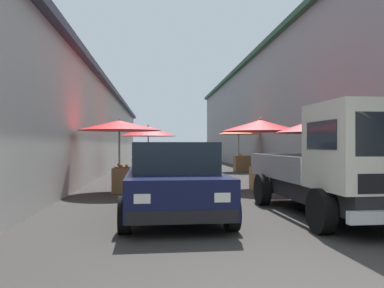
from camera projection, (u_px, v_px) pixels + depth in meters
ground at (193, 179)px, 16.64m from camera, size 90.00×90.00×0.00m
building_left_whitewash at (24, 126)px, 18.22m from camera, size 49.80×7.50×4.45m
building_right_concrete at (343, 106)px, 19.54m from camera, size 49.80×7.50×6.56m
fruit_stall_mid_lane at (149, 136)px, 18.10m from camera, size 2.54×2.54×2.31m
fruit_stall_near_left at (121, 137)px, 12.06m from camera, size 2.50×2.50×2.21m
fruit_stall_far_left at (319, 138)px, 10.23m from camera, size 2.21×2.21×2.15m
fruit_stall_far_right at (261, 133)px, 12.78m from camera, size 2.54×2.54×2.27m
fruit_stall_near_right at (239, 139)px, 21.30m from camera, size 2.21×2.21×2.39m
hatchback_car at (173, 179)px, 7.83m from camera, size 3.96×2.02×1.45m
delivery_truck at (351, 165)px, 7.14m from camera, size 4.99×2.12×2.08m
vendor_by_crates at (213, 155)px, 20.03m from camera, size 0.61×0.28×1.53m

